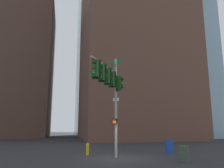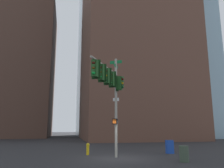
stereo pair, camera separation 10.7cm
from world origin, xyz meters
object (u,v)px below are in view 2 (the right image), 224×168
object	(u,v)px
signal_pole_assembly	(110,83)
litter_bin	(184,154)
newspaper_box	(170,147)
fire_hydrant	(88,148)

from	to	relation	value
signal_pole_assembly	litter_bin	size ratio (longest dim) A/B	7.53
signal_pole_assembly	newspaper_box	distance (m)	7.59
fire_hydrant	litter_bin	distance (m)	7.22
newspaper_box	signal_pole_assembly	bearing A→B (deg)	-59.28
fire_hydrant	litter_bin	size ratio (longest dim) A/B	0.92
signal_pole_assembly	newspaper_box	xyz separation A→B (m)	(-2.77, 5.49, -4.45)
newspaper_box	fire_hydrant	bearing A→B (deg)	-89.80
litter_bin	newspaper_box	world-z (taller)	newspaper_box
fire_hydrant	signal_pole_assembly	bearing A→B (deg)	18.38
signal_pole_assembly	fire_hydrant	size ratio (longest dim) A/B	8.22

